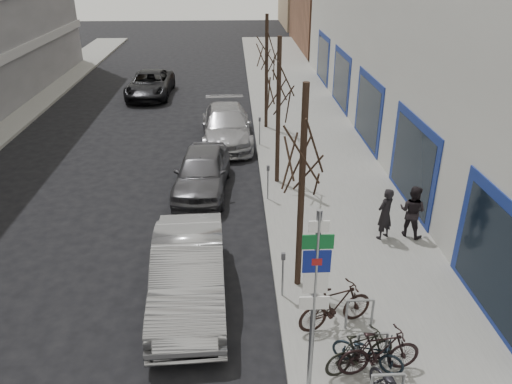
{
  "coord_description": "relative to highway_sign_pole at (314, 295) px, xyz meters",
  "views": [
    {
      "loc": [
        1.01,
        -7.25,
        8.08
      ],
      "look_at": [
        1.58,
        5.26,
        2.0
      ],
      "focal_mm": 35.0,
      "sensor_mm": 36.0,
      "label": 1
    }
  ],
  "objects": [
    {
      "name": "sidewalk_east",
      "position": [
        2.1,
        10.01,
        -2.38
      ],
      "size": [
        5.0,
        70.0,
        0.15
      ],
      "primitive_type": "cube",
      "color": "slate",
      "rests_on": "ground"
    },
    {
      "name": "brick_building_far",
      "position": [
        10.6,
        40.01,
        1.54
      ],
      "size": [
        12.0,
        14.0,
        8.0
      ],
      "primitive_type": "cube",
      "color": "brown",
      "rests_on": "ground"
    },
    {
      "name": "highway_sign_pole",
      "position": [
        0.0,
        0.0,
        0.0
      ],
      "size": [
        0.55,
        0.1,
        4.2
      ],
      "color": "gray",
      "rests_on": "ground"
    },
    {
      "name": "bike_rack",
      "position": [
        1.4,
        0.61,
        -1.8
      ],
      "size": [
        0.66,
        2.26,
        0.83
      ],
      "color": "gray",
      "rests_on": "sidewalk_east"
    },
    {
      "name": "tree_near",
      "position": [
        0.2,
        3.51,
        1.65
      ],
      "size": [
        1.8,
        1.8,
        5.5
      ],
      "color": "black",
      "rests_on": "ground"
    },
    {
      "name": "tree_mid",
      "position": [
        0.2,
        10.01,
        1.65
      ],
      "size": [
        1.8,
        1.8,
        5.5
      ],
      "color": "black",
      "rests_on": "ground"
    },
    {
      "name": "tree_far",
      "position": [
        0.2,
        16.51,
        1.65
      ],
      "size": [
        1.8,
        1.8,
        5.5
      ],
      "color": "black",
      "rests_on": "ground"
    },
    {
      "name": "meter_front",
      "position": [
        -0.25,
        3.01,
        -1.54
      ],
      "size": [
        0.1,
        0.08,
        1.27
      ],
      "color": "gray",
      "rests_on": "sidewalk_east"
    },
    {
      "name": "meter_mid",
      "position": [
        -0.25,
        8.51,
        -1.54
      ],
      "size": [
        0.1,
        0.08,
        1.27
      ],
      "color": "gray",
      "rests_on": "sidewalk_east"
    },
    {
      "name": "meter_back",
      "position": [
        -0.25,
        14.01,
        -1.54
      ],
      "size": [
        0.1,
        0.08,
        1.27
      ],
      "color": "gray",
      "rests_on": "sidewalk_east"
    },
    {
      "name": "bike_near_right",
      "position": [
        1.49,
        0.37,
        -1.76
      ],
      "size": [
        1.85,
        0.76,
        1.09
      ],
      "primitive_type": "imported",
      "rotation": [
        0.0,
        0.0,
        1.7
      ],
      "color": "black",
      "rests_on": "sidewalk_east"
    },
    {
      "name": "bike_mid_curb",
      "position": [
        1.3,
        0.53,
        -1.84
      ],
      "size": [
        1.56,
        1.1,
        0.93
      ],
      "primitive_type": "imported",
      "rotation": [
        0.0,
        0.0,
        1.1
      ],
      "color": "black",
      "rests_on": "sidewalk_east"
    },
    {
      "name": "bike_mid_inner",
      "position": [
        1.11,
        0.45,
        -1.81
      ],
      "size": [
        1.71,
        0.99,
        0.99
      ],
      "primitive_type": "imported",
      "rotation": [
        0.0,
        0.0,
        1.9
      ],
      "color": "black",
      "rests_on": "sidewalk_east"
    },
    {
      "name": "bike_far_inner",
      "position": [
        0.86,
        1.83,
        -1.73
      ],
      "size": [
        1.98,
        1.16,
        1.16
      ],
      "primitive_type": "imported",
      "rotation": [
        0.0,
        0.0,
        1.91
      ],
      "color": "black",
      "rests_on": "sidewalk_east"
    },
    {
      "name": "parked_car_front",
      "position": [
        -2.6,
        3.12,
        -1.63
      ],
      "size": [
        1.99,
        5.11,
        1.66
      ],
      "primitive_type": "imported",
      "rotation": [
        0.0,
        0.0,
        0.05
      ],
      "color": "#9B9BA0",
      "rests_on": "ground"
    },
    {
      "name": "parked_car_mid",
      "position": [
        -2.6,
        9.58,
        -1.67
      ],
      "size": [
        2.18,
        4.73,
        1.57
      ],
      "primitive_type": "imported",
      "rotation": [
        0.0,
        0.0,
        -0.07
      ],
      "color": "#4C4B50",
      "rests_on": "ground"
    },
    {
      "name": "parked_car_back",
      "position": [
        -1.74,
        14.83,
        -1.66
      ],
      "size": [
        2.46,
        5.58,
        1.59
      ],
      "primitive_type": "imported",
      "rotation": [
        0.0,
        0.0,
        0.04
      ],
      "color": "#9A999D",
      "rests_on": "ground"
    },
    {
      "name": "lane_car",
      "position": [
        -6.45,
        23.2,
        -1.72
      ],
      "size": [
        2.58,
        5.4,
        1.49
      ],
      "primitive_type": "imported",
      "rotation": [
        0.0,
        0.0,
        -0.02
      ],
      "color": "black",
      "rests_on": "ground"
    },
    {
      "name": "pedestrian_near",
      "position": [
        3.08,
        5.71,
        -1.49
      ],
      "size": [
        0.72,
        0.66,
        1.64
      ],
      "primitive_type": "imported",
      "rotation": [
        0.0,
        0.0,
        3.75
      ],
      "color": "black",
      "rests_on": "sidewalk_east"
    },
    {
      "name": "pedestrian_far",
      "position": [
        3.94,
        5.83,
        -1.47
      ],
      "size": [
        0.74,
        0.71,
        1.68
      ],
      "primitive_type": "imported",
      "rotation": [
        0.0,
        0.0,
        2.46
      ],
      "color": "black",
      "rests_on": "sidewalk_east"
    }
  ]
}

